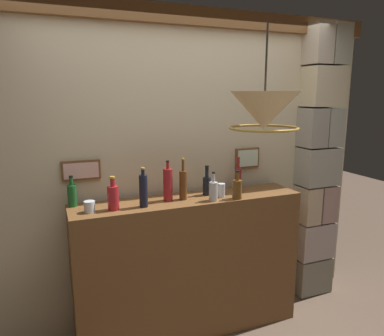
{
  "coord_description": "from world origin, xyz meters",
  "views": [
    {
      "loc": [
        -0.99,
        -1.67,
        1.93
      ],
      "look_at": [
        0.0,
        0.78,
        1.39
      ],
      "focal_mm": 33.8,
      "sensor_mm": 36.0,
      "label": 1
    }
  ],
  "objects": [
    {
      "name": "panelled_rear_partition",
      "position": [
        -0.0,
        1.1,
        1.37
      ],
      "size": [
        3.52,
        0.15,
        2.59
      ],
      "color": "beige",
      "rests_on": "ground"
    },
    {
      "name": "stone_pillar",
      "position": [
        1.34,
        0.98,
        1.26
      ],
      "size": [
        0.38,
        0.28,
        2.52
      ],
      "color": "gray",
      "rests_on": "ground"
    },
    {
      "name": "bar_shelf_unit",
      "position": [
        0.0,
        0.83,
        0.57
      ],
      "size": [
        1.8,
        0.39,
        1.14
      ],
      "primitive_type": "cube",
      "color": "brown",
      "rests_on": "ground"
    },
    {
      "name": "liquor_bottle_brandy",
      "position": [
        -0.17,
        0.83,
        1.26
      ],
      "size": [
        0.07,
        0.07,
        0.31
      ],
      "color": "maroon",
      "rests_on": "bar_shelf_unit"
    },
    {
      "name": "liquor_bottle_whiskey",
      "position": [
        -0.38,
        0.75,
        1.26
      ],
      "size": [
        0.06,
        0.06,
        0.29
      ],
      "color": "black",
      "rests_on": "bar_shelf_unit"
    },
    {
      "name": "liquor_bottle_rye",
      "position": [
        0.14,
        0.7,
        1.22
      ],
      "size": [
        0.07,
        0.07,
        0.22
      ],
      "color": "#BBBDBF",
      "rests_on": "bar_shelf_unit"
    },
    {
      "name": "liquor_bottle_scotch",
      "position": [
        -0.85,
        0.96,
        1.22
      ],
      "size": [
        0.07,
        0.07,
        0.23
      ],
      "color": "#195523",
      "rests_on": "bar_shelf_unit"
    },
    {
      "name": "liquor_bottle_gin",
      "position": [
        0.16,
        0.87,
        1.22
      ],
      "size": [
        0.06,
        0.06,
        0.24
      ],
      "color": "black",
      "rests_on": "bar_shelf_unit"
    },
    {
      "name": "liquor_bottle_port",
      "position": [
        0.34,
        0.68,
        1.22
      ],
      "size": [
        0.07,
        0.07,
        0.22
      ],
      "color": "brown",
      "rests_on": "bar_shelf_unit"
    },
    {
      "name": "liquor_bottle_amaro",
      "position": [
        -0.06,
        0.82,
        1.26
      ],
      "size": [
        0.06,
        0.06,
        0.32
      ],
      "color": "#5B3314",
      "rests_on": "bar_shelf_unit"
    },
    {
      "name": "liquor_bottle_vermouth",
      "position": [
        -0.59,
        0.76,
        1.23
      ],
      "size": [
        0.08,
        0.08,
        0.24
      ],
      "color": "#A51D23",
      "rests_on": "bar_shelf_unit"
    },
    {
      "name": "liquor_bottle_mezcal",
      "position": [
        0.49,
        0.95,
        1.24
      ],
      "size": [
        0.05,
        0.05,
        0.27
      ],
      "color": "maroon",
      "rests_on": "bar_shelf_unit"
    },
    {
      "name": "glass_tumbler_rocks",
      "position": [
        0.25,
        0.78,
        1.19
      ],
      "size": [
        0.06,
        0.06,
        0.11
      ],
      "color": "silver",
      "rests_on": "bar_shelf_unit"
    },
    {
      "name": "glass_tumbler_highball",
      "position": [
        -0.76,
        0.77,
        1.18
      ],
      "size": [
        0.08,
        0.08,
        0.08
      ],
      "color": "silver",
      "rests_on": "bar_shelf_unit"
    },
    {
      "name": "pendant_lamp",
      "position": [
        0.21,
        0.16,
        1.83
      ],
      "size": [
        0.41,
        0.41,
        0.61
      ],
      "color": "beige"
    }
  ]
}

